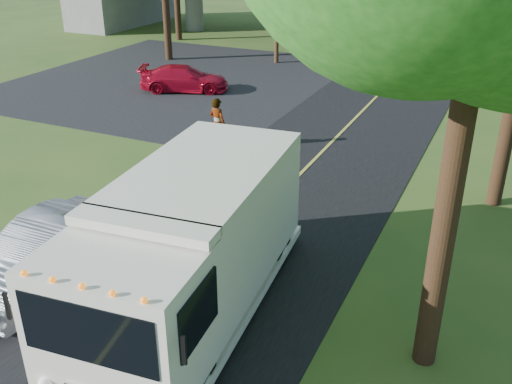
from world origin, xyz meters
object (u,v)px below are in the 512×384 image
Objects in this scene: traffic_signal at (312,6)px; pedestrian at (218,123)px; red_sedan at (184,79)px; silver_sedan at (46,252)px; step_van at (191,244)px.

pedestrian is at bearing -82.34° from traffic_signal.
traffic_signal is at bearing -69.52° from pedestrian.
red_sedan is 17.16m from silver_sedan.
pedestrian reaches higher than silver_sedan.
traffic_signal is 26.49m from step_van.
step_van reaches higher than pedestrian.
traffic_signal reaches higher than silver_sedan.
traffic_signal reaches higher than red_sedan.
pedestrian reaches higher than red_sedan.
silver_sedan reaches higher than red_sedan.
step_van is 4.05× the size of pedestrian.
traffic_signal is 26.26m from silver_sedan.
traffic_signal is at bearing 98.98° from step_van.
red_sedan is at bearing -37.01° from pedestrian.
red_sedan is at bearing -108.03° from traffic_signal.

